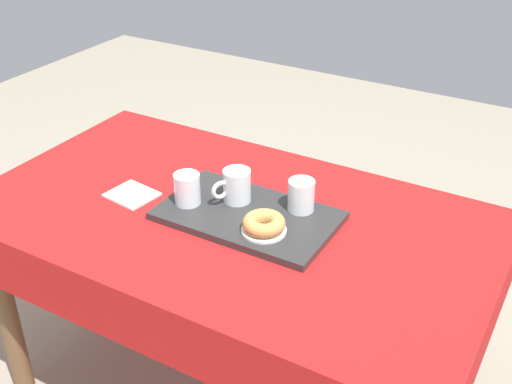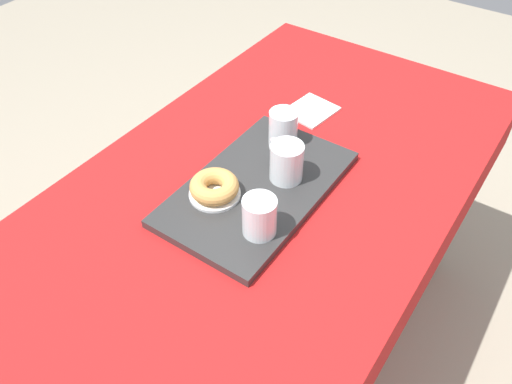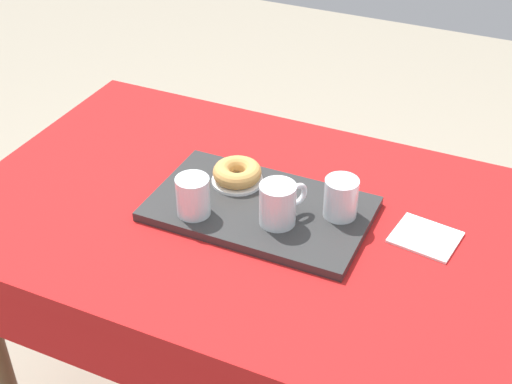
# 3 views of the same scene
# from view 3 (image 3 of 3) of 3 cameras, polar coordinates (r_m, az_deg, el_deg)

# --- Properties ---
(dining_table) EXTENTS (1.43, 0.82, 0.73)m
(dining_table) POSITION_cam_3_polar(r_m,az_deg,el_deg) (1.60, 2.21, -4.94)
(dining_table) COLOR red
(dining_table) RESTS_ON ground
(serving_tray) EXTENTS (0.47, 0.28, 0.02)m
(serving_tray) POSITION_cam_3_polar(r_m,az_deg,el_deg) (1.55, 0.34, -1.31)
(serving_tray) COLOR #2D2D2D
(serving_tray) RESTS_ON dining_table
(tea_mug_left) EXTENTS (0.08, 0.11, 0.09)m
(tea_mug_left) POSITION_cam_3_polar(r_m,az_deg,el_deg) (1.47, 1.83, -1.05)
(tea_mug_left) COLOR white
(tea_mug_left) RESTS_ON serving_tray
(water_glass_near) EXTENTS (0.07, 0.07, 0.09)m
(water_glass_near) POSITION_cam_3_polar(r_m,az_deg,el_deg) (1.50, -5.06, -0.48)
(water_glass_near) COLOR white
(water_glass_near) RESTS_ON serving_tray
(water_glass_far) EXTENTS (0.07, 0.07, 0.09)m
(water_glass_far) POSITION_cam_3_polar(r_m,az_deg,el_deg) (1.50, 6.81, -0.58)
(water_glass_far) COLOR white
(water_glass_far) RESTS_ON serving_tray
(donut_plate_left) EXTENTS (0.12, 0.12, 0.01)m
(donut_plate_left) POSITION_cam_3_polar(r_m,az_deg,el_deg) (1.61, -1.51, 0.93)
(donut_plate_left) COLOR white
(donut_plate_left) RESTS_ON serving_tray
(sugar_donut_left) EXTENTS (0.11, 0.11, 0.04)m
(sugar_donut_left) POSITION_cam_3_polar(r_m,az_deg,el_deg) (1.60, -1.52, 1.59)
(sugar_donut_left) COLOR tan
(sugar_donut_left) RESTS_ON donut_plate_left
(paper_napkin) EXTENTS (0.15, 0.13, 0.01)m
(paper_napkin) POSITION_cam_3_polar(r_m,az_deg,el_deg) (1.52, 13.43, -3.55)
(paper_napkin) COLOR white
(paper_napkin) RESTS_ON dining_table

